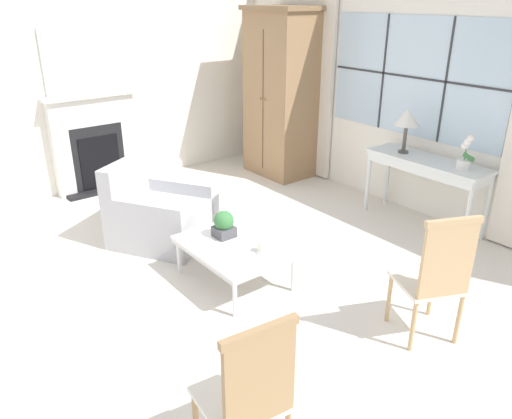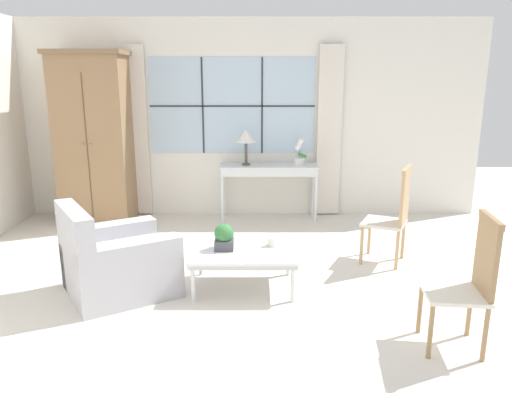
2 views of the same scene
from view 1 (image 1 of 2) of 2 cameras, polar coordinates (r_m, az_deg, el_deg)
ground_plane at (r=4.77m, az=-6.56°, el=-8.04°), size 14.00×14.00×0.00m
wall_back_windowed at (r=6.28m, az=17.46°, el=12.43°), size 7.20×0.14×2.80m
wall_left at (r=7.15m, az=-16.18°, el=13.86°), size 0.06×7.20×2.80m
fireplace at (r=7.04m, az=-18.00°, el=7.92°), size 0.34×1.21×2.11m
armoire at (r=7.27m, az=2.90°, el=13.07°), size 1.02×0.72×2.34m
console_table at (r=5.91m, az=18.99°, el=4.65°), size 1.39×0.46×0.79m
table_lamp at (r=5.94m, az=16.89°, el=9.91°), size 0.28×0.28×0.51m
potted_orchid at (r=5.63m, az=22.81°, el=5.73°), size 0.18×0.14×0.38m
armchair_upholstered at (r=5.47m, az=-10.87°, el=-0.62°), size 1.25×1.23×0.88m
side_chair_wooden at (r=3.92m, az=19.99°, el=-6.89°), size 0.58×0.58×1.08m
accent_chair_wooden at (r=2.77m, az=-0.71°, el=-20.11°), size 0.49×0.49×1.04m
coffee_table at (r=4.56m, az=-2.54°, el=-4.44°), size 1.01×0.74×0.39m
potted_plant_small at (r=4.64m, az=-3.69°, el=-1.69°), size 0.19×0.19×0.26m
pillar_candle at (r=4.39m, az=0.73°, el=-4.38°), size 0.12×0.12×0.11m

